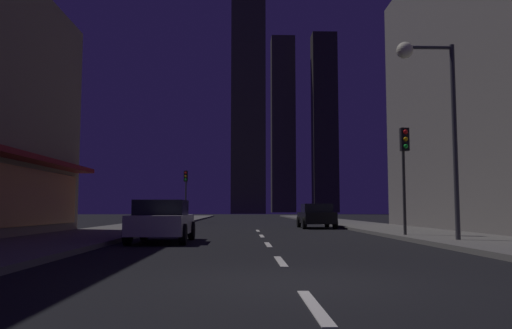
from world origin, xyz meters
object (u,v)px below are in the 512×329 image
(car_parked_near, at_px, (162,221))
(traffic_light_near_right, at_px, (404,156))
(fire_hydrant_far_left, at_px, (151,221))
(street_lamp_right, at_px, (429,91))
(traffic_light_far_left, at_px, (186,184))
(car_parked_far, at_px, (316,216))

(car_parked_near, relative_size, traffic_light_near_right, 1.01)
(fire_hydrant_far_left, distance_m, street_lamp_right, 17.37)
(car_parked_near, relative_size, street_lamp_right, 0.64)
(traffic_light_far_left, height_order, street_lamp_right, street_lamp_right)
(fire_hydrant_far_left, bearing_deg, street_lamp_right, -47.66)
(car_parked_far, relative_size, traffic_light_near_right, 1.01)
(car_parked_near, height_order, traffic_light_near_right, traffic_light_near_right)
(car_parked_far, xyz_separation_m, traffic_light_near_right, (1.90, -10.84, 2.45))
(traffic_light_far_left, bearing_deg, traffic_light_near_right, -64.52)
(car_parked_far, xyz_separation_m, traffic_light_far_left, (-9.10, 12.24, 2.45))
(fire_hydrant_far_left, bearing_deg, car_parked_far, 9.35)
(street_lamp_right, bearing_deg, traffic_light_far_left, 112.56)
(car_parked_far, relative_size, fire_hydrant_far_left, 6.48)
(street_lamp_right, bearing_deg, fire_hydrant_far_left, 132.34)
(car_parked_far, bearing_deg, traffic_light_near_right, -80.06)
(car_parked_far, height_order, traffic_light_near_right, traffic_light_near_right)
(car_parked_near, relative_size, traffic_light_far_left, 1.01)
(traffic_light_near_right, height_order, street_lamp_right, street_lamp_right)
(fire_hydrant_far_left, bearing_deg, traffic_light_near_right, -39.13)
(traffic_light_near_right, distance_m, traffic_light_far_left, 25.57)
(car_parked_far, bearing_deg, car_parked_near, -119.57)
(car_parked_far, height_order, street_lamp_right, street_lamp_right)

